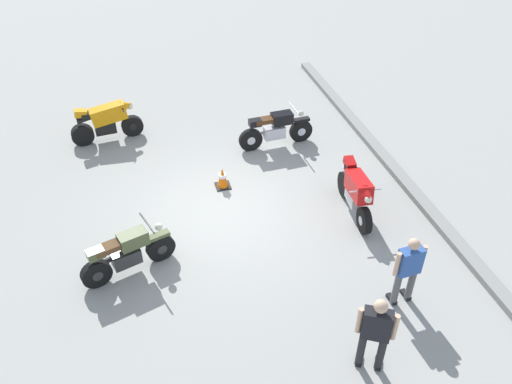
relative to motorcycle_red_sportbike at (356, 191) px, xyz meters
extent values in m
plane|color=#9E9E99|center=(-0.86, -2.94, -0.59)|extent=(40.00, 40.00, 0.00)
cube|color=gray|center=(-0.86, 1.66, -0.52)|extent=(14.00, 0.30, 0.15)
cylinder|color=black|center=(0.66, -0.07, -0.29)|extent=(0.61, 0.22, 0.60)
cylinder|color=black|center=(-0.68, 0.07, -0.29)|extent=(0.62, 0.29, 0.60)
cylinder|color=silver|center=(0.66, -0.07, -0.29)|extent=(0.23, 0.20, 0.21)
cylinder|color=silver|center=(-0.68, 0.07, -0.29)|extent=(0.23, 0.20, 0.21)
cube|color=silver|center=(-0.06, 0.01, -0.19)|extent=(0.59, 0.34, 0.32)
cube|color=red|center=(0.09, -0.01, 0.21)|extent=(1.02, 0.46, 0.57)
cone|color=red|center=(0.61, -0.07, 0.36)|extent=(0.39, 0.38, 0.39)
cube|color=black|center=(-0.31, 0.03, 0.28)|extent=(0.62, 0.32, 0.12)
cube|color=red|center=(-0.61, 0.07, 0.36)|extent=(0.37, 0.26, 0.23)
cylinder|color=silver|center=(-0.57, -0.02, 0.18)|extent=(0.40, 0.13, 0.17)
cylinder|color=silver|center=(-0.55, 0.14, 0.18)|extent=(0.40, 0.13, 0.17)
cylinder|color=silver|center=(0.47, -0.05, 0.38)|extent=(0.11, 0.70, 0.04)
sphere|color=silver|center=(0.68, -0.07, 0.31)|extent=(0.16, 0.16, 0.16)
cylinder|color=black|center=(-4.79, -4.59, -0.29)|extent=(0.22, 0.61, 0.60)
cylinder|color=black|center=(-4.67, -5.93, -0.29)|extent=(0.28, 0.62, 0.60)
cylinder|color=black|center=(-4.79, -4.59, -0.29)|extent=(0.20, 0.23, 0.21)
cylinder|color=black|center=(-4.67, -5.93, -0.29)|extent=(0.20, 0.23, 0.21)
cube|color=black|center=(-4.72, -5.31, -0.19)|extent=(0.33, 0.58, 0.32)
cube|color=orange|center=(-4.74, -5.16, 0.21)|extent=(0.45, 1.02, 0.57)
cone|color=orange|center=(-4.79, -4.64, 0.36)|extent=(0.37, 0.38, 0.39)
cube|color=black|center=(-4.70, -5.56, 0.28)|extent=(0.32, 0.62, 0.12)
cube|color=orange|center=(-4.67, -5.86, 0.36)|extent=(0.25, 0.37, 0.23)
cylinder|color=black|center=(-4.60, -5.80, 0.18)|extent=(0.13, 0.40, 0.17)
cylinder|color=black|center=(-4.76, -5.81, 0.18)|extent=(0.13, 0.40, 0.17)
cylinder|color=black|center=(-4.77, -4.78, 0.38)|extent=(0.70, 0.10, 0.04)
sphere|color=silver|center=(-4.79, -4.56, 0.31)|extent=(0.16, 0.16, 0.16)
cylinder|color=black|center=(0.32, -4.45, -0.29)|extent=(0.33, 0.62, 0.60)
cylinder|color=black|center=(0.73, -5.73, -0.29)|extent=(0.33, 0.62, 0.60)
cylinder|color=#333333|center=(0.32, -4.45, -0.29)|extent=(0.23, 0.25, 0.21)
cylinder|color=#333333|center=(0.73, -5.73, -0.29)|extent=(0.23, 0.25, 0.21)
cube|color=#333333|center=(0.54, -5.14, -0.19)|extent=(0.44, 0.62, 0.32)
cube|color=#515B38|center=(0.48, -4.95, 0.21)|extent=(0.47, 0.63, 0.30)
cube|color=#515B38|center=(0.32, -4.45, 0.04)|extent=(0.28, 0.47, 0.08)
cube|color=brown|center=(0.62, -5.38, 0.23)|extent=(0.43, 0.65, 0.12)
cube|color=#515B38|center=(0.71, -5.66, 0.21)|extent=(0.31, 0.37, 0.18)
cylinder|color=#333333|center=(0.50, -5.57, -0.24)|extent=(0.27, 0.56, 0.16)
cylinder|color=#333333|center=(0.38, -4.63, 0.46)|extent=(0.68, 0.24, 0.04)
sphere|color=silver|center=(0.32, -4.42, 0.26)|extent=(0.16, 0.16, 0.16)
cylinder|color=black|center=(-3.24, -0.15, -0.27)|extent=(0.15, 0.65, 0.64)
cylinder|color=black|center=(-3.16, -1.60, -0.27)|extent=(0.15, 0.65, 0.64)
cylinder|color=silver|center=(-3.24, -0.15, -0.27)|extent=(0.15, 0.23, 0.22)
cylinder|color=silver|center=(-3.16, -1.60, -0.27)|extent=(0.15, 0.23, 0.22)
cube|color=silver|center=(-3.20, -0.93, -0.17)|extent=(0.31, 0.57, 0.32)
cube|color=black|center=(-3.21, -0.73, 0.23)|extent=(0.35, 0.58, 0.30)
cube|color=black|center=(-3.24, -0.15, 0.08)|extent=(0.18, 0.45, 0.08)
cube|color=#4C2D19|center=(-3.19, -1.18, 0.25)|extent=(0.29, 0.61, 0.12)
cube|color=black|center=(-3.17, -1.48, 0.23)|extent=(0.24, 0.33, 0.18)
cylinder|color=silver|center=(-3.35, -1.34, -0.22)|extent=(0.14, 0.56, 0.16)
cylinder|color=silver|center=(-3.23, -0.40, 0.48)|extent=(0.70, 0.07, 0.04)
sphere|color=silver|center=(-3.24, -0.18, 0.28)|extent=(0.16, 0.16, 0.16)
cylinder|color=#59595B|center=(2.67, -0.08, -0.20)|extent=(0.14, 0.14, 0.78)
cube|color=black|center=(2.61, -0.08, -0.55)|extent=(0.27, 0.12, 0.08)
cylinder|color=#59595B|center=(2.70, -0.39, -0.20)|extent=(0.14, 0.14, 0.78)
cube|color=black|center=(2.64, -0.39, -0.55)|extent=(0.27, 0.12, 0.08)
cube|color=#3359A5|center=(2.68, -0.23, 0.47)|extent=(0.25, 0.46, 0.55)
cylinder|color=#D8AD8C|center=(2.66, 0.03, 0.48)|extent=(0.10, 0.10, 0.52)
cylinder|color=#D8AD8C|center=(2.70, -0.50, 0.48)|extent=(0.10, 0.10, 0.52)
sphere|color=#D8AD8C|center=(2.68, -0.23, 0.88)|extent=(0.21, 0.21, 0.21)
cylinder|color=#262628|center=(3.90, -1.29, -0.19)|extent=(0.18, 0.18, 0.81)
cube|color=black|center=(3.85, -1.26, -0.55)|extent=(0.28, 0.22, 0.08)
cylinder|color=#262628|center=(3.74, -1.57, -0.19)|extent=(0.18, 0.18, 0.81)
cube|color=black|center=(3.69, -1.54, -0.55)|extent=(0.28, 0.22, 0.08)
cube|color=black|center=(3.82, -1.43, 0.50)|extent=(0.42, 0.50, 0.57)
cylinder|color=#D8AD8C|center=(3.95, -1.20, 0.52)|extent=(0.12, 0.12, 0.54)
cylinder|color=#D8AD8C|center=(3.68, -1.67, 0.52)|extent=(0.12, 0.12, 0.54)
sphere|color=#D8AD8C|center=(3.82, -1.43, 0.93)|extent=(0.22, 0.22, 0.22)
cube|color=black|center=(-1.76, -2.69, -0.58)|extent=(0.36, 0.36, 0.03)
cone|color=orange|center=(-1.76, -2.69, -0.31)|extent=(0.28, 0.28, 0.50)
cylinder|color=white|center=(-1.76, -2.69, -0.27)|extent=(0.19, 0.19, 0.08)
camera|label=1|loc=(8.27, -4.63, 7.06)|focal=36.40mm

